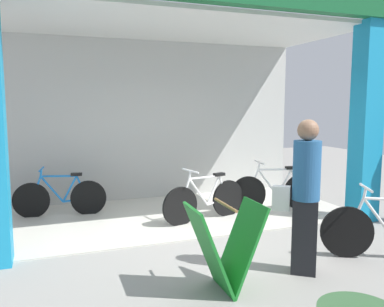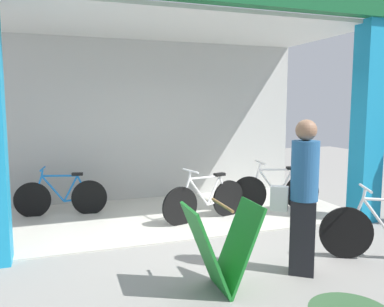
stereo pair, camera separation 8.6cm
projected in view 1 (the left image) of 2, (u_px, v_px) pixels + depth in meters
name	position (u px, v px, depth m)	size (l,w,h in m)	color
ground_plane	(208.00, 238.00, 5.70)	(19.81, 19.81, 0.00)	gray
shop_facade	(177.00, 90.00, 6.78)	(6.10, 3.05, 4.03)	beige
bicycle_inside_0	(275.00, 191.00, 7.12)	(1.65, 0.45, 0.91)	black
bicycle_inside_1	(205.00, 200.00, 6.52)	(1.56, 0.51, 0.88)	black
bicycle_inside_2	(60.00, 197.00, 6.77)	(1.53, 0.42, 0.85)	black
sandwich_board_sign	(225.00, 247.00, 4.07)	(0.75, 0.55, 0.92)	#197226
pedestrian_3	(305.00, 195.00, 4.45)	(0.54, 0.48, 1.75)	black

